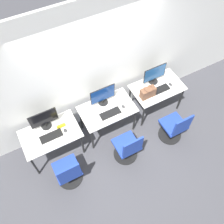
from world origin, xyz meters
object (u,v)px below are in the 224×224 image
keyboard_left (51,136)px  office_chair_right (174,128)px  mouse_left (65,131)px  handbag (148,93)px  monitor_center (103,95)px  mouse_center (123,107)px  monitor_right (155,74)px  keyboard_center (110,113)px  keyboard_right (160,90)px  office_chair_left (69,173)px  mouse_right (170,84)px  office_chair_center (128,148)px  monitor_left (44,119)px

keyboard_left → office_chair_right: office_chair_right is taller
mouse_left → handbag: 1.75m
mouse_left → monitor_center: size_ratio=0.18×
mouse_center → monitor_right: (0.87, 0.28, 0.21)m
keyboard_center → mouse_center: 0.29m
mouse_left → keyboard_right: 2.06m
office_chair_left → mouse_right: size_ratio=9.97×
keyboard_left → office_chair_center: 1.43m
keyboard_left → mouse_center: mouse_center is taller
mouse_left → monitor_right: (2.06, 0.25, 0.21)m
mouse_center → office_chair_center: 0.80m
keyboard_left → keyboard_center: (1.16, -0.06, 0.00)m
office_chair_right → monitor_left: bearing=155.9°
keyboard_right → keyboard_left: bearing=179.5°
keyboard_left → keyboard_right: size_ratio=1.00×
office_chair_left → monitor_right: size_ratio=1.77×
mouse_left → office_chair_left: office_chair_left is taller
mouse_center → keyboard_right: bearing=1.5°
office_chair_right → mouse_right: bearing=65.3°
mouse_left → keyboard_center: mouse_left is taller
office_chair_center → monitor_center: bearing=92.1°
office_chair_left → keyboard_center: bearing=26.4°
keyboard_right → office_chair_center: bearing=-148.9°
office_chair_center → handbag: handbag is taller
mouse_right → handbag: bearing=-177.6°
keyboard_right → mouse_center: bearing=-178.5°
mouse_center → office_chair_right: bearing=-41.9°
office_chair_center → office_chair_right: bearing=-2.9°
monitor_left → monitor_center: same height
mouse_left → monitor_left: bearing=135.1°
keyboard_right → mouse_right: bearing=2.5°
monitor_center → keyboard_right: bearing=-12.7°
monitor_center → monitor_right: (1.16, -0.01, 0.00)m
office_chair_left → office_chair_center: size_ratio=1.00×
keyboard_center → keyboard_right: (1.16, 0.04, 0.00)m
mouse_center → mouse_right: 1.13m
monitor_center → keyboard_center: (0.00, -0.30, -0.21)m
monitor_right → mouse_left: bearing=-173.1°
monitor_right → keyboard_right: 0.33m
office_chair_center → monitor_right: monitor_right is taller
keyboard_center → mouse_center: size_ratio=4.53×
monitor_center → monitor_right: bearing=-0.3°
mouse_left → mouse_right: (2.32, 0.00, 0.00)m
monitor_right → office_chair_right: bearing=-94.6°
office_chair_left → mouse_left: bearing=68.1°
keyboard_center → handbag: bearing=1.9°
mouse_center → office_chair_right: 1.13m
monitor_left → mouse_right: 2.61m
office_chair_left → mouse_center: size_ratio=9.97×
keyboard_center → monitor_center: bearing=90.0°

